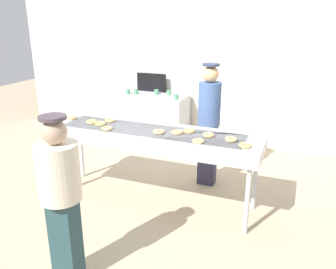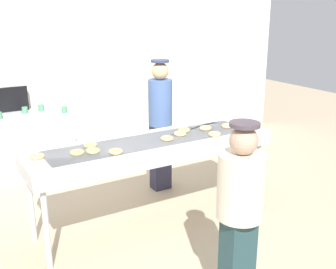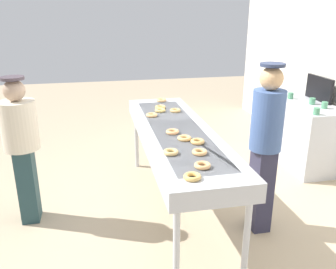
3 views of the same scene
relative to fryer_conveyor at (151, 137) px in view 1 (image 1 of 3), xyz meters
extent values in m
plane|color=tan|center=(0.00, 0.00, -0.89)|extent=(16.00, 16.00, 0.00)
cube|color=silver|center=(0.00, 2.57, 0.79)|extent=(8.00, 0.12, 3.36)
cube|color=#B7BABF|center=(0.00, 0.00, 0.00)|extent=(2.74, 0.74, 0.16)
cube|color=slate|center=(0.00, 0.00, 0.04)|extent=(2.33, 0.52, 0.08)
cylinder|color=#B7BABF|center=(-1.27, -0.29, -0.49)|extent=(0.06, 0.06, 0.81)
cylinder|color=#B7BABF|center=(1.27, -0.29, -0.49)|extent=(0.06, 0.06, 0.81)
cylinder|color=#B7BABF|center=(-1.27, 0.29, -0.49)|extent=(0.06, 0.06, 0.81)
cylinder|color=#B7BABF|center=(1.27, 0.29, -0.49)|extent=(0.06, 0.06, 0.81)
torus|color=#E2A95D|center=(0.46, 0.10, 0.10)|extent=(0.18, 0.18, 0.04)
torus|color=#ECAE69|center=(0.72, 0.04, 0.10)|extent=(0.19, 0.19, 0.04)
torus|color=#E7AE6A|center=(-1.21, 0.07, 0.10)|extent=(0.16, 0.16, 0.04)
torus|color=#DCBB64|center=(-0.70, -0.05, 0.10)|extent=(0.16, 0.16, 0.04)
torus|color=#DCAF65|center=(-0.66, 0.14, 0.10)|extent=(0.15, 0.15, 0.04)
torus|color=#E9B461|center=(-0.85, -0.02, 0.10)|extent=(0.19, 0.19, 0.04)
torus|color=#E7AC6A|center=(1.00, -0.02, 0.10)|extent=(0.16, 0.16, 0.04)
torus|color=#EBB85D|center=(1.18, -0.15, 0.10)|extent=(0.18, 0.18, 0.04)
torus|color=#E0B86D|center=(0.67, -0.21, 0.10)|extent=(0.19, 0.19, 0.04)
torus|color=#EFA869|center=(0.14, -0.07, 0.10)|extent=(0.17, 0.17, 0.04)
torus|color=#ECB66A|center=(0.35, 0.00, 0.10)|extent=(0.17, 0.17, 0.04)
torus|color=#EAB26D|center=(-0.51, -0.18, 0.10)|extent=(0.18, 0.18, 0.04)
cube|color=#2A2940|center=(0.53, 0.77, -0.45)|extent=(0.24, 0.18, 0.89)
cylinder|color=#3F598C|center=(0.53, 0.77, 0.29)|extent=(0.31, 0.31, 0.59)
sphere|color=tan|center=(0.53, 0.77, 0.69)|extent=(0.22, 0.22, 0.22)
cylinder|color=#2A334D|center=(0.53, 0.77, 0.82)|extent=(0.23, 0.23, 0.03)
cube|color=#223E42|center=(-0.13, -1.60, -0.48)|extent=(0.24, 0.18, 0.83)
cylinder|color=beige|center=(-0.13, -1.60, 0.19)|extent=(0.36, 0.36, 0.50)
sphere|color=tan|center=(-0.13, -1.60, 0.54)|extent=(0.21, 0.21, 0.21)
cylinder|color=#473B44|center=(-0.13, -1.60, 0.66)|extent=(0.22, 0.22, 0.03)
cube|color=#B7BABF|center=(-1.06, 2.12, -0.44)|extent=(1.56, 0.63, 0.91)
cylinder|color=#4C8C66|center=(-1.23, 2.04, 0.07)|extent=(0.08, 0.08, 0.09)
cylinder|color=#4C8C66|center=(-0.37, 1.92, 0.07)|extent=(0.08, 0.08, 0.09)
cylinder|color=#4C8C66|center=(-0.86, 2.17, 0.07)|extent=(0.08, 0.08, 0.09)
cylinder|color=#4C8C66|center=(-0.63, 2.20, 0.07)|extent=(0.08, 0.08, 0.09)
cylinder|color=#4C8C66|center=(-1.38, 2.02, 0.07)|extent=(0.08, 0.08, 0.09)
cube|color=black|center=(-1.06, 2.39, 0.20)|extent=(0.60, 0.04, 0.35)
camera|label=1|loc=(1.71, -3.74, 1.44)|focal=37.49mm
camera|label=2|loc=(-2.05, -3.76, 1.46)|focal=44.70mm
camera|label=3|loc=(3.50, -0.82, 1.29)|focal=37.98mm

